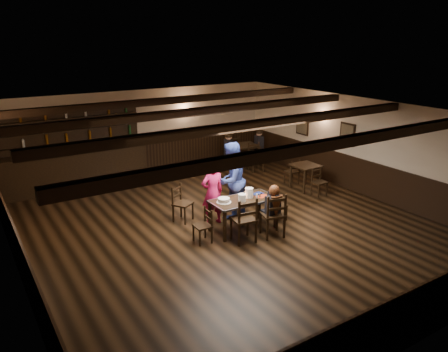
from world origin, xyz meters
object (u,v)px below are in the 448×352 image
chair_near_right (274,212)px  man_blue (231,180)px  bar_counter (72,164)px  woman_pink (213,193)px  chair_near_left (246,217)px  cake (224,200)px  dining_table (243,202)px

chair_near_right → man_blue: (-0.16, 1.52, 0.35)m
chair_near_right → bar_counter: bearing=116.6°
woman_pink → bar_counter: bearing=-61.3°
chair_near_left → woman_pink: 1.27m
woman_pink → bar_counter: 4.91m
man_blue → cake: 1.00m
dining_table → chair_near_right: 0.80m
chair_near_right → dining_table: bearing=115.3°
dining_table → man_blue: 0.86m
chair_near_left → man_blue: bearing=69.3°
chair_near_right → woman_pink: woman_pink is taller
chair_near_right → man_blue: 1.56m
dining_table → cake: 0.51m
man_blue → cake: man_blue is taller
chair_near_left → bar_counter: bar_counter is taller
chair_near_left → dining_table: bearing=59.6°
cake → bar_counter: bar_counter is taller
chair_near_left → bar_counter: bearing=111.3°
chair_near_left → bar_counter: 6.10m
cake → bar_counter: (-2.08, 5.02, -0.07)m
dining_table → bar_counter: size_ratio=0.34×
woman_pink → cake: bearing=86.3°
chair_near_right → cake: size_ratio=3.10×
chair_near_left → bar_counter: size_ratio=0.23×
chair_near_left → cake: chair_near_left is taller
cake → dining_table: bearing=-7.2°
dining_table → woman_pink: (-0.42, 0.67, 0.12)m
woman_pink → bar_counter: bar_counter is taller
woman_pink → man_blue: (0.60, 0.13, 0.16)m
chair_near_left → woman_pink: bearing=93.3°
dining_table → chair_near_left: chair_near_left is taller
chair_near_left → cake: (-0.14, 0.65, 0.20)m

